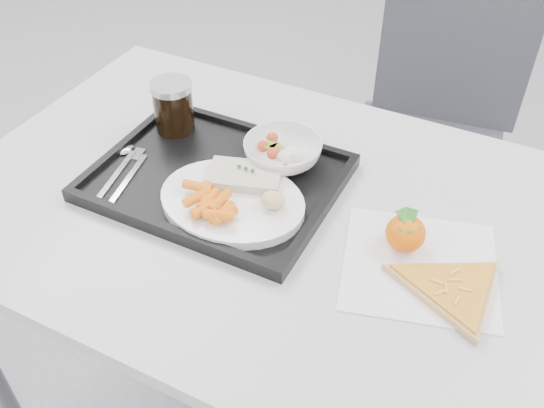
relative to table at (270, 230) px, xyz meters
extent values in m
cube|color=silver|center=(0.00, 0.00, 0.05)|extent=(1.20, 0.80, 0.03)
cylinder|color=#47474C|center=(-0.54, 0.34, -0.32)|extent=(0.04, 0.04, 0.72)
cylinder|color=#47474C|center=(0.54, 0.34, -0.32)|extent=(0.04, 0.04, 0.72)
cube|color=#3D3E44|center=(0.14, 0.68, -0.23)|extent=(0.47, 0.47, 0.04)
cube|color=#3D3E44|center=(0.14, 0.87, 0.02)|extent=(0.42, 0.08, 0.46)
cylinder|color=#47474C|center=(-0.04, 0.50, -0.47)|extent=(0.03, 0.03, 0.43)
cylinder|color=#47474C|center=(0.32, 0.50, -0.47)|extent=(0.03, 0.03, 0.43)
cylinder|color=#47474C|center=(-0.04, 0.86, -0.47)|extent=(0.03, 0.03, 0.43)
cylinder|color=#47474C|center=(0.32, 0.86, -0.47)|extent=(0.03, 0.03, 0.43)
cube|color=black|center=(-0.12, 0.01, 0.07)|extent=(0.45, 0.35, 0.01)
cube|color=black|center=(-0.12, 0.18, 0.09)|extent=(0.45, 0.02, 0.01)
cube|color=black|center=(-0.12, -0.16, 0.09)|extent=(0.45, 0.02, 0.01)
cube|color=black|center=(0.10, 0.01, 0.09)|extent=(0.02, 0.32, 0.01)
cube|color=black|center=(-0.34, 0.01, 0.09)|extent=(0.02, 0.32, 0.01)
cylinder|color=white|center=(-0.05, -0.05, 0.09)|extent=(0.27, 0.27, 0.02)
cube|color=beige|center=(-0.06, 0.01, 0.11)|extent=(0.15, 0.12, 0.02)
sphere|color=#236B1C|center=(-0.07, 0.01, 0.12)|extent=(0.01, 0.01, 0.01)
sphere|color=#236B1C|center=(-0.06, 0.01, 0.12)|extent=(0.01, 0.01, 0.01)
sphere|color=#236B1C|center=(-0.04, 0.01, 0.12)|extent=(0.01, 0.01, 0.01)
ellipsoid|color=#CFBB80|center=(0.02, -0.04, 0.12)|extent=(0.05, 0.04, 0.03)
imported|color=white|center=(-0.03, 0.11, 0.11)|extent=(0.15, 0.15, 0.05)
cylinder|color=black|center=(-0.28, 0.11, 0.13)|extent=(0.08, 0.08, 0.10)
cylinder|color=#A5A8AD|center=(-0.28, 0.11, 0.18)|extent=(0.08, 0.08, 0.01)
cube|color=silver|center=(-0.29, -0.07, 0.08)|extent=(0.04, 0.15, 0.00)
ellipsoid|color=silver|center=(-0.32, 0.00, 0.09)|extent=(0.03, 0.04, 0.01)
cube|color=silver|center=(-0.26, -0.07, 0.08)|extent=(0.04, 0.15, 0.00)
cube|color=silver|center=(-0.30, 0.00, 0.08)|extent=(0.03, 0.04, 0.00)
cube|color=white|center=(0.29, -0.03, 0.07)|extent=(0.31, 0.30, 0.00)
ellipsoid|color=#DC5A06|center=(0.25, 0.00, 0.10)|extent=(0.09, 0.09, 0.06)
cube|color=#236B1C|center=(0.25, 0.00, 0.13)|extent=(0.02, 0.05, 0.02)
cube|color=#236B1C|center=(0.25, 0.00, 0.13)|extent=(0.05, 0.04, 0.02)
cylinder|color=tan|center=(0.35, -0.06, 0.08)|extent=(0.24, 0.24, 0.01)
cylinder|color=#CC4426|center=(0.35, -0.06, 0.08)|extent=(0.21, 0.21, 0.00)
cube|color=#EABC47|center=(0.34, -0.07, 0.09)|extent=(0.01, 0.02, 0.00)
cube|color=#EABC47|center=(0.37, -0.06, 0.09)|extent=(0.02, 0.01, 0.00)
cube|color=#EABC47|center=(0.33, -0.07, 0.09)|extent=(0.02, 0.00, 0.00)
cube|color=#EABC47|center=(0.34, -0.09, 0.09)|extent=(0.02, 0.02, 0.00)
cube|color=#EABC47|center=(0.36, -0.09, 0.09)|extent=(0.01, 0.02, 0.00)
cube|color=#EABC47|center=(0.35, -0.05, 0.09)|extent=(0.02, 0.01, 0.00)
cube|color=#EABC47|center=(0.35, -0.03, 0.09)|extent=(0.01, 0.02, 0.00)
cylinder|color=orange|center=(-0.04, -0.10, 0.11)|extent=(0.02, 0.05, 0.02)
cylinder|color=orange|center=(-0.07, -0.11, 0.11)|extent=(0.04, 0.06, 0.02)
cylinder|color=orange|center=(-0.07, -0.11, 0.11)|extent=(0.05, 0.05, 0.02)
cylinder|color=orange|center=(-0.06, -0.08, 0.12)|extent=(0.02, 0.05, 0.02)
cylinder|color=orange|center=(-0.09, -0.07, 0.11)|extent=(0.04, 0.06, 0.02)
cylinder|color=orange|center=(-0.04, -0.10, 0.11)|extent=(0.04, 0.05, 0.02)
cylinder|color=orange|center=(-0.11, -0.07, 0.12)|extent=(0.06, 0.03, 0.02)
cylinder|color=orange|center=(-0.04, -0.12, 0.12)|extent=(0.06, 0.03, 0.02)
cylinder|color=orange|center=(-0.08, -0.09, 0.11)|extent=(0.02, 0.05, 0.02)
cylinder|color=orange|center=(-0.10, -0.09, 0.12)|extent=(0.04, 0.06, 0.02)
sphere|color=#C6401C|center=(-0.06, 0.09, 0.12)|extent=(0.02, 0.02, 0.02)
sphere|color=#C6401C|center=(-0.04, 0.08, 0.12)|extent=(0.02, 0.02, 0.02)
sphere|color=#C6401C|center=(-0.03, 0.09, 0.12)|extent=(0.02, 0.02, 0.02)
sphere|color=#C6401C|center=(-0.06, 0.13, 0.12)|extent=(0.02, 0.02, 0.02)
ellipsoid|color=silver|center=(-0.01, 0.08, 0.12)|extent=(0.03, 0.03, 0.03)
ellipsoid|color=silver|center=(0.01, 0.10, 0.12)|extent=(0.03, 0.03, 0.03)
ellipsoid|color=silver|center=(0.00, 0.10, 0.12)|extent=(0.03, 0.03, 0.03)
cube|color=olive|center=(-0.05, 0.10, 0.12)|extent=(0.02, 0.02, 0.00)
cube|color=olive|center=(-0.01, 0.09, 0.12)|extent=(0.03, 0.03, 0.00)
cube|color=olive|center=(-0.03, 0.09, 0.12)|extent=(0.03, 0.03, 0.00)
camera|label=1|loc=(0.38, -0.75, 0.81)|focal=40.00mm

